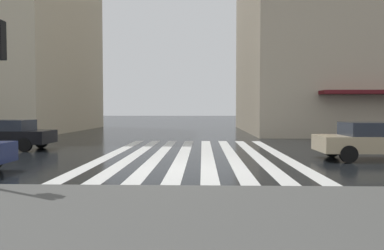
% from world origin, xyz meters
% --- Properties ---
extents(ground_plane, '(220.00, 220.00, 0.00)m').
position_xyz_m(ground_plane, '(0.00, 0.00, 0.00)').
color(ground_plane, black).
extents(zebra_crossing, '(13.00, 7.50, 0.01)m').
position_xyz_m(zebra_crossing, '(4.00, -0.41, 0.00)').
color(zebra_crossing, silver).
rests_on(zebra_crossing, ground_plane).
extents(car_champagne, '(1.85, 4.10, 1.41)m').
position_xyz_m(car_champagne, '(2.50, -7.17, 0.76)').
color(car_champagne, tan).
rests_on(car_champagne, ground_plane).
extents(car_black, '(1.85, 4.10, 1.41)m').
position_xyz_m(car_black, '(5.50, 8.53, 0.76)').
color(car_black, black).
rests_on(car_black, ground_plane).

